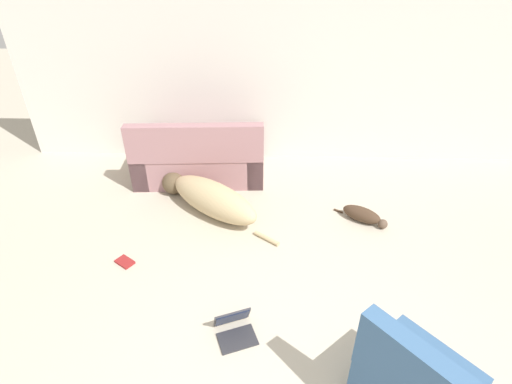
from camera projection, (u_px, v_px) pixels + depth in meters
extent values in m
cube|color=silver|center=(301.00, 69.00, 5.13)|extent=(7.52, 0.06, 2.51)
cube|color=#A3757A|center=(200.00, 162.00, 5.23)|extent=(1.67, 0.88, 0.41)
cube|color=#A3757A|center=(195.00, 143.00, 4.72)|extent=(1.63, 0.24, 0.47)
cube|color=#A3757A|center=(254.00, 157.00, 5.21)|extent=(0.25, 0.79, 0.55)
cube|color=#A3757A|center=(145.00, 158.00, 5.18)|extent=(0.25, 0.79, 0.55)
ellipsoid|color=tan|center=(214.00, 199.00, 4.53)|extent=(1.22, 1.06, 0.39)
sphere|color=brown|center=(174.00, 183.00, 4.92)|extent=(0.40, 0.40, 0.28)
cylinder|color=tan|center=(267.00, 238.00, 4.21)|extent=(0.27, 0.22, 0.05)
ellipsoid|color=#473323|center=(362.00, 214.00, 4.48)|extent=(0.47, 0.39, 0.16)
sphere|color=brown|center=(383.00, 224.00, 4.37)|extent=(0.15, 0.15, 0.11)
cylinder|color=#473323|center=(338.00, 211.00, 4.65)|extent=(0.11, 0.08, 0.02)
cube|color=#2D2D33|center=(237.00, 339.00, 3.19)|extent=(0.35, 0.30, 0.02)
cube|color=#2D2D33|center=(232.00, 317.00, 3.25)|extent=(0.31, 0.19, 0.19)
cube|color=#0F1938|center=(232.00, 318.00, 3.24)|extent=(0.29, 0.17, 0.17)
cube|color=maroon|center=(125.00, 262.00, 3.93)|extent=(0.22, 0.20, 0.02)
cube|color=#385B84|center=(408.00, 370.00, 2.25)|extent=(0.51, 0.56, 0.44)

